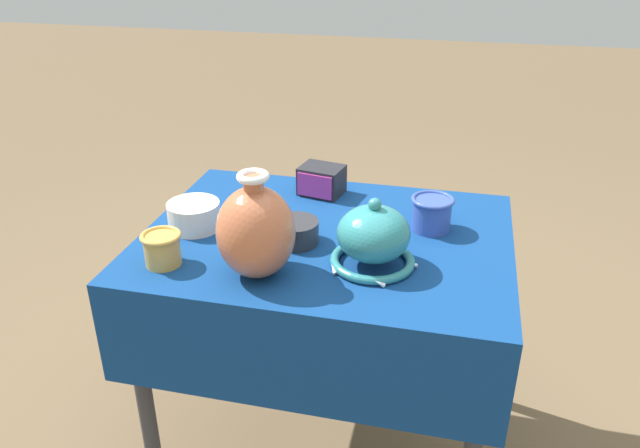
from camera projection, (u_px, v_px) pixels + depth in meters
The scene contains 9 objects.
ground_plane at pixel (326, 435), 2.00m from camera, with size 14.00×14.00×0.00m, color brown.
display_table at pixel (325, 265), 1.69m from camera, with size 0.97×0.75×0.73m.
vase_tall_bulbous at pixel (256, 231), 1.44m from camera, with size 0.19×0.19×0.26m.
vase_dome_bell at pixel (373, 239), 1.50m from camera, with size 0.21×0.22×0.18m.
mosaic_tile_box at pixel (321, 180), 1.89m from camera, with size 0.14×0.13×0.09m.
cup_wide_ochre at pixel (162, 248), 1.51m from camera, with size 0.10×0.10×0.08m.
pot_squat_ivory at pixel (194, 215), 1.69m from camera, with size 0.14×0.14×0.07m, color white.
cup_wide_cobalt at pixel (432, 212), 1.68m from camera, with size 0.12×0.12×0.09m.
pot_squat_charcoal at pixel (295, 232), 1.62m from camera, with size 0.12×0.12×0.06m, color #2D2D33.
Camera 1 is at (0.32, -1.45, 1.50)m, focal length 35.00 mm.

